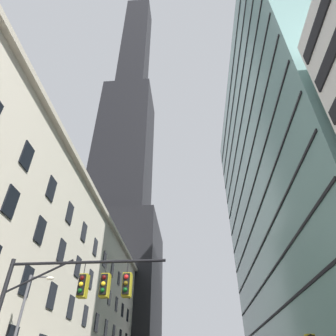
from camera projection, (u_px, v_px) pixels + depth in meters
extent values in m
cube|color=beige|center=(37.00, 289.00, 38.59)|extent=(14.59, 70.22, 23.28)
cube|color=#B2A893|center=(104.00, 211.00, 44.51)|extent=(0.70, 70.22, 0.60)
cube|color=black|center=(27.00, 281.00, 23.08)|extent=(0.14, 1.40, 2.20)
cube|color=black|center=(52.00, 296.00, 27.13)|extent=(0.14, 1.40, 2.20)
cube|color=black|center=(71.00, 307.00, 31.17)|extent=(0.14, 1.40, 2.20)
cube|color=black|center=(85.00, 316.00, 35.21)|extent=(0.14, 1.40, 2.20)
cube|color=black|center=(97.00, 323.00, 39.25)|extent=(0.14, 1.40, 2.20)
cube|color=black|center=(106.00, 328.00, 43.30)|extent=(0.14, 1.40, 2.20)
cube|color=black|center=(114.00, 333.00, 47.34)|extent=(0.14, 1.40, 2.20)
cube|color=black|center=(11.00, 202.00, 21.50)|extent=(0.14, 1.40, 2.20)
cube|color=black|center=(40.00, 230.00, 25.54)|extent=(0.14, 1.40, 2.20)
cube|color=black|center=(62.00, 251.00, 29.58)|extent=(0.14, 1.40, 2.20)
cube|color=black|center=(78.00, 267.00, 33.63)|extent=(0.14, 1.40, 2.20)
cube|color=black|center=(91.00, 279.00, 37.67)|extent=(0.14, 1.40, 2.20)
cube|color=black|center=(101.00, 289.00, 41.71)|extent=(0.14, 1.40, 2.20)
cube|color=black|center=(109.00, 297.00, 45.75)|extent=(0.14, 1.40, 2.20)
cube|color=black|center=(116.00, 304.00, 49.80)|extent=(0.14, 1.40, 2.20)
cube|color=black|center=(122.00, 310.00, 53.84)|extent=(0.14, 1.40, 2.20)
cube|color=black|center=(128.00, 315.00, 57.88)|extent=(0.14, 1.40, 2.20)
cube|color=black|center=(27.00, 156.00, 23.96)|extent=(0.14, 1.40, 2.20)
cube|color=black|center=(51.00, 189.00, 28.00)|extent=(0.14, 1.40, 2.20)
cube|color=black|center=(70.00, 213.00, 32.04)|extent=(0.14, 1.40, 2.20)
cube|color=black|center=(84.00, 232.00, 36.08)|extent=(0.14, 1.40, 2.20)
cube|color=black|center=(95.00, 247.00, 40.13)|extent=(0.14, 1.40, 2.20)
cube|color=black|center=(105.00, 260.00, 44.17)|extent=(0.14, 1.40, 2.20)
cube|color=black|center=(112.00, 270.00, 48.21)|extent=(0.14, 1.40, 2.20)
cube|color=black|center=(119.00, 279.00, 52.25)|extent=(0.14, 1.40, 2.20)
cube|color=black|center=(124.00, 286.00, 56.30)|extent=(0.14, 1.40, 2.20)
cube|color=black|center=(129.00, 293.00, 60.34)|extent=(0.14, 1.40, 2.20)
cube|color=black|center=(109.00, 297.00, 76.94)|extent=(25.46, 25.46, 39.30)
cube|color=black|center=(124.00, 152.00, 105.16)|extent=(17.82, 17.82, 57.16)
cube|color=black|center=(136.00, 48.00, 142.78)|extent=(11.46, 11.46, 71.45)
cylinder|color=silver|center=(137.00, 1.00, 170.34)|extent=(1.20, 1.20, 22.27)
cylinder|color=silver|center=(145.00, 0.00, 170.05)|extent=(1.20, 1.20, 22.27)
cube|color=gray|center=(297.00, 185.00, 44.74)|extent=(14.59, 47.45, 51.92)
cube|color=black|center=(272.00, 317.00, 34.70)|extent=(0.12, 46.45, 0.24)
cube|color=black|center=(265.00, 281.00, 37.04)|extent=(0.12, 46.45, 0.24)
cube|color=black|center=(259.00, 250.00, 39.38)|extent=(0.12, 46.45, 0.24)
cube|color=black|center=(254.00, 223.00, 41.72)|extent=(0.12, 46.45, 0.24)
cube|color=black|center=(250.00, 198.00, 44.06)|extent=(0.12, 46.45, 0.24)
cube|color=black|center=(246.00, 175.00, 46.40)|extent=(0.12, 46.45, 0.24)
cube|color=black|center=(242.00, 155.00, 48.74)|extent=(0.12, 46.45, 0.24)
cube|color=black|center=(239.00, 137.00, 51.08)|extent=(0.12, 46.45, 0.24)
cube|color=black|center=(235.00, 120.00, 53.42)|extent=(0.12, 46.45, 0.24)
cube|color=black|center=(233.00, 105.00, 55.76)|extent=(0.12, 46.45, 0.24)
cube|color=black|center=(230.00, 91.00, 58.10)|extent=(0.12, 46.45, 0.24)
cylinder|color=black|center=(88.00, 262.00, 14.28)|extent=(7.51, 0.14, 0.14)
cylinder|color=black|center=(39.00, 276.00, 14.07)|extent=(3.09, 0.10, 1.56)
cylinder|color=black|center=(85.00, 269.00, 14.11)|extent=(0.04, 0.04, 0.60)
cube|color=black|center=(82.00, 285.00, 13.67)|extent=(0.30, 0.30, 0.90)
cube|color=olive|center=(83.00, 286.00, 13.81)|extent=(0.40, 0.40, 1.04)
sphere|color=#450808|center=(82.00, 278.00, 13.70)|extent=(0.20, 0.20, 0.20)
sphere|color=yellow|center=(81.00, 284.00, 13.54)|extent=(0.20, 0.20, 0.20)
sphere|color=#083D10|center=(80.00, 291.00, 13.37)|extent=(0.20, 0.20, 0.20)
cylinder|color=black|center=(106.00, 268.00, 14.04)|extent=(0.04, 0.04, 0.60)
cube|color=black|center=(104.00, 285.00, 13.60)|extent=(0.30, 0.30, 0.90)
cube|color=olive|center=(105.00, 286.00, 13.74)|extent=(0.40, 0.40, 1.04)
sphere|color=#450808|center=(104.00, 277.00, 13.64)|extent=(0.20, 0.20, 0.20)
sphere|color=yellow|center=(103.00, 284.00, 13.47)|extent=(0.20, 0.20, 0.20)
sphere|color=#083D10|center=(102.00, 290.00, 13.31)|extent=(0.20, 0.20, 0.20)
cylinder|color=black|center=(128.00, 268.00, 13.98)|extent=(0.04, 0.04, 0.60)
cube|color=black|center=(126.00, 284.00, 13.54)|extent=(0.30, 0.30, 0.90)
cube|color=olive|center=(127.00, 285.00, 13.67)|extent=(0.40, 0.40, 1.04)
sphere|color=red|center=(126.00, 277.00, 13.57)|extent=(0.20, 0.20, 0.20)
sphere|color=#4B3A08|center=(126.00, 283.00, 13.41)|extent=(0.20, 0.20, 0.20)
sphere|color=#083D10|center=(125.00, 290.00, 13.24)|extent=(0.20, 0.20, 0.20)
cylinder|color=#47474C|center=(40.00, 277.00, 20.55)|extent=(1.40, 0.10, 0.10)
ellipsoid|color=#EFE5C6|center=(50.00, 278.00, 20.45)|extent=(0.56, 0.32, 0.24)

